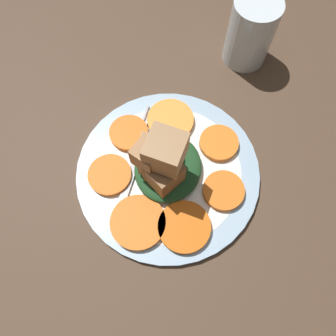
{
  "coord_description": "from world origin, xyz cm",
  "views": [
    {
      "loc": [
        16.63,
        4.84,
        47.71
      ],
      "look_at": [
        0.0,
        0.0,
        4.1
      ],
      "focal_mm": 35.0,
      "sensor_mm": 36.0,
      "label": 1
    }
  ],
  "objects": [
    {
      "name": "plate",
      "position": [
        0.0,
        0.0,
        2.52
      ],
      "size": [
        26.9,
        26.9,
        1.05
      ],
      "color": "#99B7D1",
      "rests_on": "table_slab"
    },
    {
      "name": "center_pile",
      "position": [
        0.57,
        -0.46,
        7.12
      ],
      "size": [
        10.59,
        9.53,
        11.3
      ],
      "color": "#1E4723",
      "rests_on": "plate"
    },
    {
      "name": "carrot_slice_3",
      "position": [
        -7.98,
        -1.94,
        3.53
      ],
      "size": [
        7.19,
        7.19,
        0.86
      ],
      "primitive_type": "cylinder",
      "color": "orange",
      "rests_on": "plate"
    },
    {
      "name": "carrot_slice_4",
      "position": [
        -4.05,
        -7.38,
        3.53
      ],
      "size": [
        5.91,
        5.91,
        0.86
      ],
      "primitive_type": "cylinder",
      "color": "orange",
      "rests_on": "plate"
    },
    {
      "name": "carrot_slice_0",
      "position": [
        7.41,
        4.46,
        3.53
      ],
      "size": [
        7.23,
        7.23,
        0.86
      ],
      "primitive_type": "cylinder",
      "color": "#D66114",
      "rests_on": "plate"
    },
    {
      "name": "carrot_slice_1",
      "position": [
        0.9,
        8.44,
        3.53
      ],
      "size": [
        5.91,
        5.91,
        0.86
      ],
      "primitive_type": "cylinder",
      "color": "orange",
      "rests_on": "plate"
    },
    {
      "name": "carrot_slice_2",
      "position": [
        -6.23,
        6.13,
        3.53
      ],
      "size": [
        5.86,
        5.86,
        0.86
      ],
      "primitive_type": "cylinder",
      "color": "orange",
      "rests_on": "plate"
    },
    {
      "name": "table_slab",
      "position": [
        0.0,
        0.0,
        1.0
      ],
      "size": [
        120.0,
        120.0,
        2.0
      ],
      "primitive_type": "cube",
      "color": "#4C3828",
      "rests_on": "ground"
    },
    {
      "name": "water_glass",
      "position": [
        -24.63,
        6.46,
        7.49
      ],
      "size": [
        7.39,
        7.39,
        10.98
      ],
      "color": "silver",
      "rests_on": "table_slab"
    },
    {
      "name": "fork",
      "position": [
        -0.57,
        -4.95,
        3.3
      ],
      "size": [
        19.07,
        2.37,
        0.4
      ],
      "rotation": [
        0.0,
        0.0,
        0.01
      ],
      "color": "#B2B2B7",
      "rests_on": "plate"
    },
    {
      "name": "carrot_slice_6",
      "position": [
        8.59,
        -1.77,
        3.53
      ],
      "size": [
        7.64,
        7.64,
        0.86
      ],
      "primitive_type": "cylinder",
      "color": "orange",
      "rests_on": "plate"
    },
    {
      "name": "carrot_slice_5",
      "position": [
        3.16,
        -7.83,
        3.53
      ],
      "size": [
        6.29,
        6.29,
        0.86
      ],
      "primitive_type": "cylinder",
      "color": "orange",
      "rests_on": "plate"
    }
  ]
}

